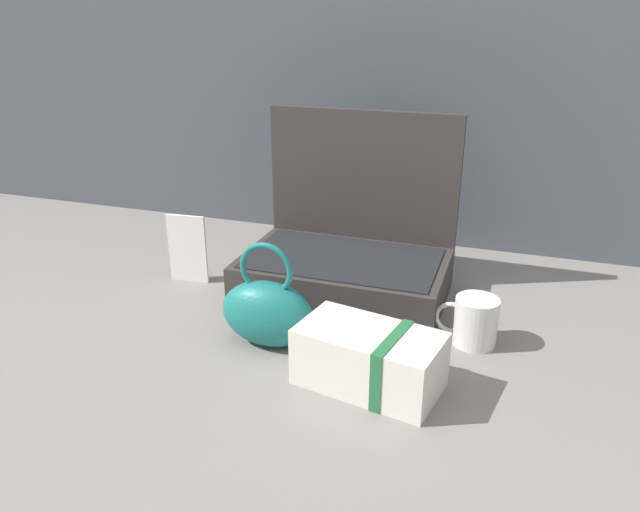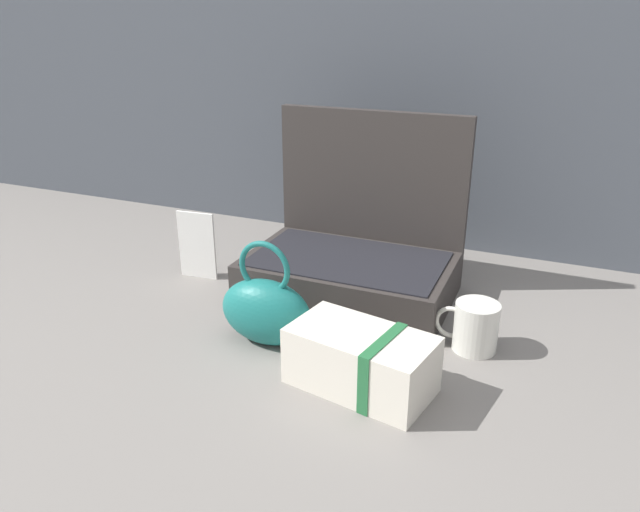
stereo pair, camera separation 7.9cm
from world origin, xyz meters
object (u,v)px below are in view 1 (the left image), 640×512
object	(u,v)px
teal_pouch_handbag	(268,312)
coffee_mug	(474,321)
open_suitcase	(347,255)
info_card_left	(188,249)
cream_toiletry_bag	(371,359)

from	to	relation	value
teal_pouch_handbag	coffee_mug	distance (m)	0.40
teal_pouch_handbag	open_suitcase	bearing A→B (deg)	75.10
info_card_left	open_suitcase	bearing A→B (deg)	5.28
cream_toiletry_bag	coffee_mug	world-z (taller)	cream_toiletry_bag
open_suitcase	info_card_left	world-z (taller)	open_suitcase
teal_pouch_handbag	coffee_mug	size ratio (longest dim) A/B	1.74
open_suitcase	info_card_left	bearing A→B (deg)	-169.56
teal_pouch_handbag	info_card_left	bearing A→B (deg)	144.47
cream_toiletry_bag	coffee_mug	bearing A→B (deg)	52.83
coffee_mug	info_card_left	distance (m)	0.69
cream_toiletry_bag	open_suitcase	bearing A→B (deg)	112.69
open_suitcase	coffee_mug	xyz separation A→B (m)	(0.30, -0.15, -0.04)
coffee_mug	info_card_left	world-z (taller)	info_card_left
info_card_left	teal_pouch_handbag	bearing A→B (deg)	-40.68
cream_toiletry_bag	coffee_mug	size ratio (longest dim) A/B	2.16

